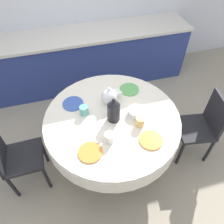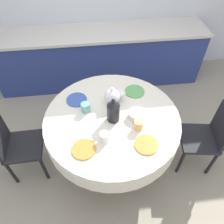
{
  "view_description": "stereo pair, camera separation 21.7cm",
  "coord_description": "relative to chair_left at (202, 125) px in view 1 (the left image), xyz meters",
  "views": [
    {
      "loc": [
        -0.39,
        -1.41,
        2.45
      ],
      "look_at": [
        0.0,
        0.0,
        0.85
      ],
      "focal_mm": 35.0,
      "sensor_mm": 36.0,
      "label": 1
    },
    {
      "loc": [
        -0.18,
        -1.45,
        2.45
      ],
      "look_at": [
        0.0,
        0.0,
        0.85
      ],
      "focal_mm": 35.0,
      "sensor_mm": 36.0,
      "label": 2
    }
  ],
  "objects": [
    {
      "name": "cup_far_left",
      "position": [
        -1.29,
        0.29,
        0.31
      ],
      "size": [
        0.09,
        0.09,
        0.1
      ],
      "primitive_type": "cylinder",
      "color": "#5BA39E",
      "rests_on": "dining_table"
    },
    {
      "name": "fruit_bowl",
      "position": [
        -0.78,
        0.14,
        0.3
      ],
      "size": [
        0.17,
        0.17,
        0.07
      ],
      "primitive_type": "cylinder",
      "color": "silver",
      "rests_on": "dining_table"
    },
    {
      "name": "dining_table",
      "position": [
        -1.03,
        0.17,
        0.14
      ],
      "size": [
        1.41,
        1.41,
        0.77
      ],
      "color": "brown",
      "rests_on": "ground_plane"
    },
    {
      "name": "plate_near_right",
      "position": [
        -0.76,
        -0.21,
        0.27
      ],
      "size": [
        0.22,
        0.22,
        0.01
      ],
      "primitive_type": "cylinder",
      "color": "orange",
      "rests_on": "dining_table"
    },
    {
      "name": "plate_far_right",
      "position": [
        -0.73,
        0.52,
        0.27
      ],
      "size": [
        0.22,
        0.22,
        0.01
      ],
      "primitive_type": "cylinder",
      "color": "#5BA85B",
      "rests_on": "dining_table"
    },
    {
      "name": "chair_right",
      "position": [
        -2.07,
        0.14,
        0.0
      ],
      "size": [
        0.41,
        0.41,
        0.9
      ],
      "rotation": [
        0.0,
        0.0,
        -1.55
      ],
      "color": "black",
      "rests_on": "ground_plane"
    },
    {
      "name": "cup_near_left",
      "position": [
        -1.13,
        -0.11,
        0.31
      ],
      "size": [
        0.09,
        0.09,
        0.1
      ],
      "primitive_type": "cylinder",
      "color": "white",
      "rests_on": "dining_table"
    },
    {
      "name": "ground_plane",
      "position": [
        -1.03,
        0.17,
        -0.51
      ],
      "size": [
        12.0,
        12.0,
        0.0
      ],
      "primitive_type": "plane",
      "color": "#9E937F"
    },
    {
      "name": "kitchen_counter",
      "position": [
        -1.03,
        1.74,
        -0.06
      ],
      "size": [
        3.24,
        0.64,
        0.89
      ],
      "color": "navy",
      "rests_on": "ground_plane"
    },
    {
      "name": "coffee_carafe",
      "position": [
        -1.02,
        0.14,
        0.38
      ],
      "size": [
        0.13,
        0.13,
        0.28
      ],
      "color": "black",
      "rests_on": "dining_table"
    },
    {
      "name": "cup_far_right",
      "position": [
        -0.91,
        0.43,
        0.31
      ],
      "size": [
        0.09,
        0.09,
        0.1
      ],
      "primitive_type": "cylinder",
      "color": "white",
      "rests_on": "dining_table"
    },
    {
      "name": "teapot",
      "position": [
        -1.0,
        0.38,
        0.36
      ],
      "size": [
        0.23,
        0.17,
        0.22
      ],
      "color": "white",
      "rests_on": "dining_table"
    },
    {
      "name": "plate_near_left",
      "position": [
        -1.33,
        -0.19,
        0.27
      ],
      "size": [
        0.22,
        0.22,
        0.01
      ],
      "primitive_type": "cylinder",
      "color": "orange",
      "rests_on": "dining_table"
    },
    {
      "name": "plate_far_left",
      "position": [
        -1.38,
        0.46,
        0.27
      ],
      "size": [
        0.22,
        0.22,
        0.01
      ],
      "primitive_type": "cylinder",
      "color": "#3856AD",
      "rests_on": "dining_table"
    },
    {
      "name": "cup_near_right",
      "position": [
        -0.79,
        0.0,
        0.31
      ],
      "size": [
        0.09,
        0.09,
        0.1
      ],
      "primitive_type": "cylinder",
      "color": "#DBB766",
      "rests_on": "dining_table"
    },
    {
      "name": "chair_left",
      "position": [
        0.0,
        0.0,
        0.0
      ],
      "size": [
        0.46,
        0.46,
        0.9
      ],
      "rotation": [
        0.0,
        0.0,
        1.41
      ],
      "color": "black",
      "rests_on": "ground_plane"
    }
  ]
}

